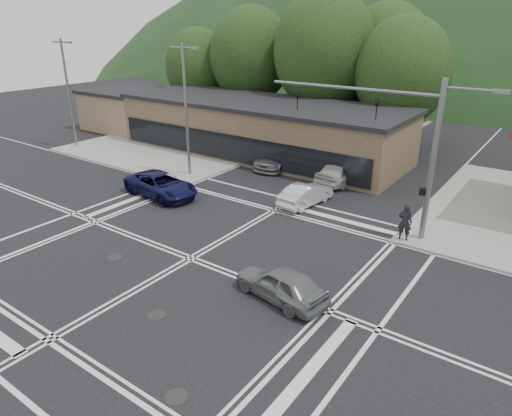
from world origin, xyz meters
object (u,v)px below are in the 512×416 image
Objects in this scene: car_grey_center at (281,283)px; car_queue_a at (306,194)px; car_queue_b at (342,171)px; car_northbound at (280,156)px; car_blue_west at (161,185)px; pedestrian at (405,222)px.

car_grey_center is 10.21m from car_queue_a.
car_northbound is at bearing -2.24° from car_queue_b.
car_blue_west is 10.04m from car_northbound.
pedestrian is (6.49, -6.50, 0.28)m from car_queue_b.
car_northbound is at bearing -38.95° from car_queue_a.
car_grey_center is at bearing -62.67° from car_northbound.
car_grey_center is 17.84m from car_northbound.
car_northbound is (-9.71, 14.97, 0.09)m from car_grey_center.
car_queue_b reaches higher than car_queue_a.
car_northbound reaches higher than car_grey_center.
car_queue_b reaches higher than car_grey_center.
car_queue_a is 2.10× the size of pedestrian.
car_grey_center is at bearing 66.03° from pedestrian.
car_blue_west is 1.32× the size of car_queue_a.
car_queue_b is 2.53× the size of pedestrian.
car_blue_west is 1.10× the size of car_queue_b.
pedestrian reaches higher than car_queue_a.
pedestrian is at bearing 173.92° from car_queue_a.
pedestrian reaches higher than car_blue_west.
car_queue_a is 7.89m from car_northbound.
pedestrian reaches higher than car_northbound.
car_grey_center is at bearing 111.03° from car_queue_b.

